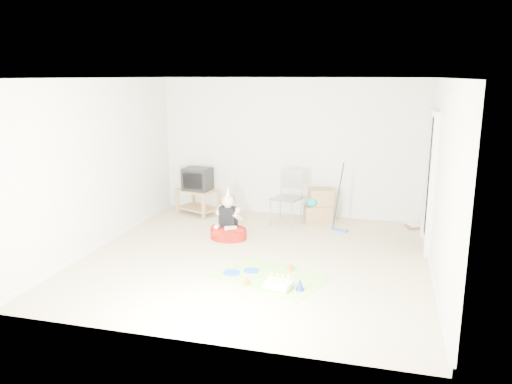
% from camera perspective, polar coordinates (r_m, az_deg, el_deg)
% --- Properties ---
extents(ground, '(5.00, 5.00, 0.00)m').
position_cam_1_polar(ground, '(7.48, -0.04, -7.46)').
color(ground, '#C8B890').
rests_on(ground, ground).
extents(doorway_recess, '(0.02, 0.90, 2.05)m').
position_cam_1_polar(doorway_recess, '(8.15, 19.33, 1.04)').
color(doorway_recess, black).
rests_on(doorway_recess, ground).
extents(tv_stand, '(0.90, 0.75, 0.48)m').
position_cam_1_polar(tv_stand, '(9.74, -6.63, -0.89)').
color(tv_stand, olive).
rests_on(tv_stand, ground).
extents(crt_tv, '(0.54, 0.47, 0.43)m').
position_cam_1_polar(crt_tv, '(9.65, -6.69, 1.49)').
color(crt_tv, black).
rests_on(crt_tv, tv_stand).
extents(folding_chair, '(0.56, 0.54, 1.02)m').
position_cam_1_polar(folding_chair, '(8.93, 3.47, -0.71)').
color(folding_chair, '#939398').
rests_on(folding_chair, ground).
extents(cardboard_boxes, '(0.58, 0.53, 0.62)m').
position_cam_1_polar(cardboard_boxes, '(9.21, 7.17, -1.64)').
color(cardboard_boxes, '#99794A').
rests_on(cardboard_boxes, ground).
extents(floor_mop, '(0.30, 0.37, 1.15)m').
position_cam_1_polar(floor_mop, '(8.72, 9.58, -2.80)').
color(floor_mop, blue).
rests_on(floor_mop, ground).
extents(book_pile, '(0.27, 0.30, 0.09)m').
position_cam_1_polar(book_pile, '(9.27, 17.48, -3.70)').
color(book_pile, '#27754F').
rests_on(book_pile, ground).
extents(seated_woman, '(0.70, 0.70, 0.89)m').
position_cam_1_polar(seated_woman, '(8.26, -3.18, -4.04)').
color(seated_woman, maroon).
rests_on(seated_woman, ground).
extents(party_mat, '(1.67, 1.45, 0.01)m').
position_cam_1_polar(party_mat, '(6.78, 1.70, -9.65)').
color(party_mat, '#E22F83').
rests_on(party_mat, ground).
extents(birthday_cake, '(0.36, 0.31, 0.15)m').
position_cam_1_polar(birthday_cake, '(6.42, 2.58, -10.61)').
color(birthday_cake, white).
rests_on(birthday_cake, party_mat).
extents(blue_plate_near, '(0.27, 0.27, 0.01)m').
position_cam_1_polar(blue_plate_near, '(6.95, -0.53, -8.98)').
color(blue_plate_near, blue).
rests_on(blue_plate_near, party_mat).
extents(blue_plate_far, '(0.24, 0.24, 0.01)m').
position_cam_1_polar(blue_plate_far, '(6.89, -2.80, -9.20)').
color(blue_plate_far, blue).
rests_on(blue_plate_far, party_mat).
extents(orange_cup_near, '(0.08, 0.08, 0.08)m').
position_cam_1_polar(orange_cup_near, '(6.97, 3.93, -8.66)').
color(orange_cup_near, '#E15319').
rests_on(orange_cup_near, party_mat).
extents(orange_cup_far, '(0.07, 0.07, 0.08)m').
position_cam_1_polar(orange_cup_far, '(6.51, -1.09, -10.25)').
color(orange_cup_far, '#E15319').
rests_on(orange_cup_far, party_mat).
extents(blue_party_hat, '(0.12, 0.12, 0.15)m').
position_cam_1_polar(blue_party_hat, '(6.37, 5.06, -10.47)').
color(blue_party_hat, '#1A32BB').
rests_on(blue_party_hat, party_mat).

